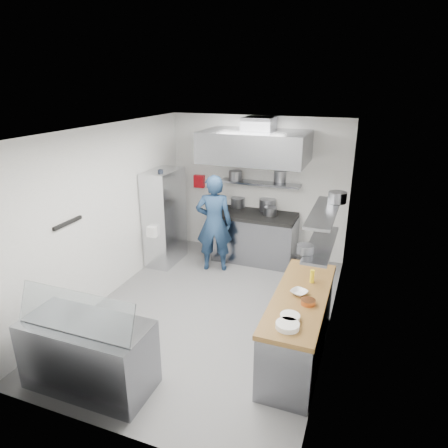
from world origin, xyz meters
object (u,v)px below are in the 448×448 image
at_px(gas_range, 255,238).
at_px(display_case, 89,355).
at_px(chef, 214,223).
at_px(wire_rack, 165,217).

distance_m(gas_range, display_case, 4.18).
xyz_separation_m(gas_range, chef, (-0.60, -0.69, 0.47)).
bearing_deg(wire_rack, chef, 0.87).
distance_m(gas_range, wire_rack, 1.84).
bearing_deg(display_case, gas_range, 78.88).
height_order(chef, wire_rack, wire_rack).
distance_m(wire_rack, display_case, 3.53).
xyz_separation_m(gas_range, wire_rack, (-1.63, -0.71, 0.48)).
bearing_deg(display_case, chef, 86.57).
bearing_deg(gas_range, chef, -131.05).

